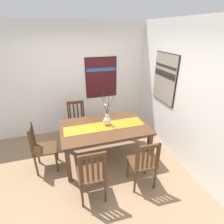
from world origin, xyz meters
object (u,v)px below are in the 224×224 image
Objects in this scene: chair_1 at (77,121)px; dining_table at (105,131)px; centerpiece_vase at (107,120)px; chair_3 at (41,147)px; painting_on_back_wall at (101,78)px; chair_0 at (92,174)px; chair_2 at (143,163)px; painting_on_side_wall at (165,78)px.

dining_table is at bearing -63.03° from chair_1.
chair_1 is (-0.52, 0.86, -0.37)m from centerpiece_vase.
chair_3 is 0.92× the size of painting_on_back_wall.
dining_table is at bearing -101.95° from painting_on_back_wall.
chair_2 is (0.87, 0.01, -0.01)m from chair_0.
chair_0 is 1.03× the size of chair_1.
chair_2 is 1.89m from chair_3.
painting_on_side_wall reaches higher than chair_3.
chair_2 is (0.35, -0.97, -0.37)m from centerpiece_vase.
chair_3 is (-0.77, -0.88, 0.00)m from chair_1.
chair_3 is at bearing -174.28° from painting_on_side_wall.
painting_on_back_wall is (0.74, 2.32, 0.87)m from chair_0.
chair_0 reaches higher than chair_3.
dining_table is 1.81× the size of chair_3.
painting_on_back_wall is (0.74, 0.48, 0.88)m from chair_1.
chair_1 is (-0.00, 1.84, -0.02)m from chair_0.
painting_on_back_wall is (-0.12, 2.31, 0.88)m from chair_2.
painting_on_side_wall is at bearing 33.17° from chair_0.
centerpiece_vase is at bearing -99.60° from painting_on_back_wall.
painting_on_side_wall is (1.88, -0.61, 1.04)m from chair_1.
centerpiece_vase is 0.70× the size of chair_3.
chair_0 reaches higher than chair_1.
painting_on_back_wall is 0.97× the size of painting_on_side_wall.
chair_1 is at bearing 116.97° from dining_table.
painting_on_back_wall reaches higher than chair_2.
chair_1 is 0.90× the size of painting_on_side_wall.
painting_on_back_wall is at bearing 72.24° from chair_0.
dining_table is 1.82× the size of chair_1.
chair_3 reaches higher than dining_table.
chair_1 is at bearing 48.89° from chair_3.
chair_0 reaches higher than chair_2.
chair_0 is 1.23m from chair_3.
painting_on_side_wall is (1.43, 0.28, 0.89)m from dining_table.
chair_1 is 1.25m from painting_on_back_wall.
centerpiece_vase is 1.07m from chair_1.
dining_table is 1.03m from chair_2.
centerpiece_vase is 0.62× the size of painting_on_side_wall.
painting_on_side_wall reaches higher than chair_2.
painting_on_side_wall is at bearing 10.21° from centerpiece_vase.
chair_3 is (-1.22, 0.01, -0.15)m from dining_table.
chair_3 is at bearing 149.78° from chair_2.
chair_1 is at bearing 162.00° from painting_on_side_wall.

